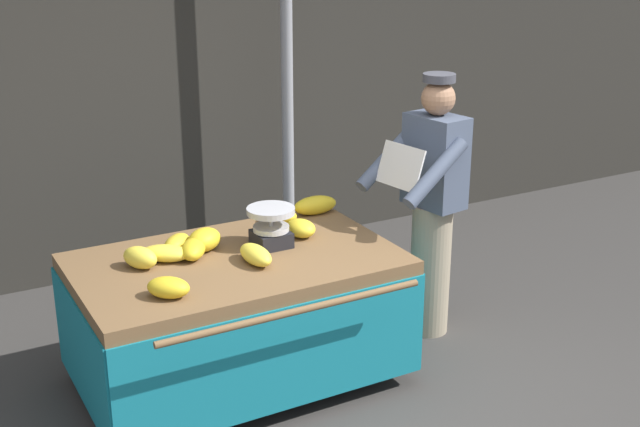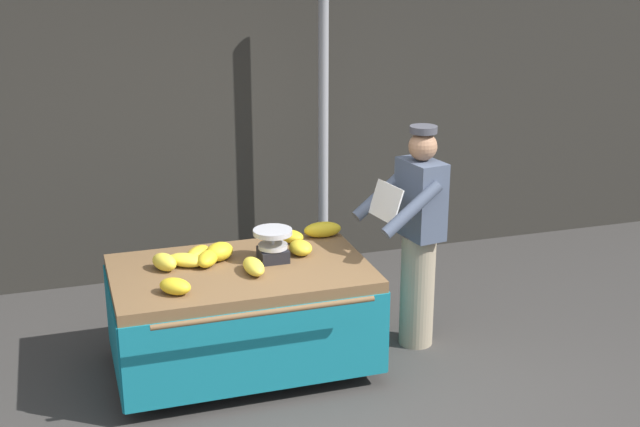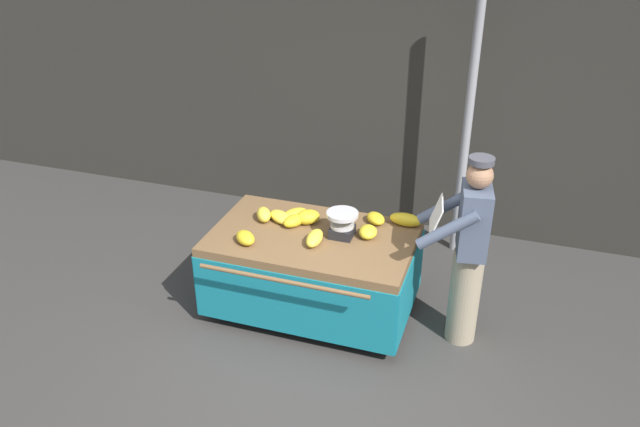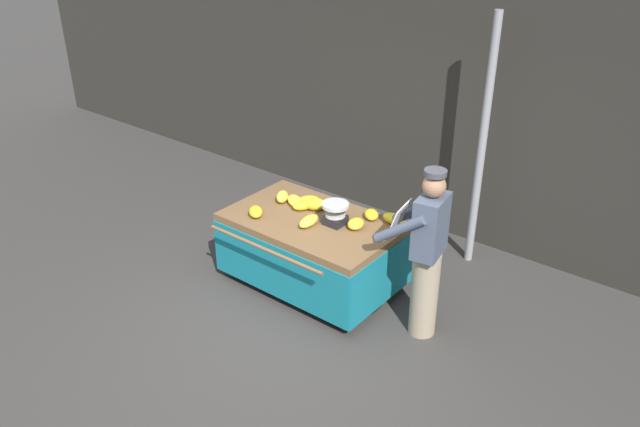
# 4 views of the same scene
# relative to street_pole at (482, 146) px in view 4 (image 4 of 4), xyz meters

# --- Properties ---
(ground_plane) EXTENTS (60.00, 60.00, 0.00)m
(ground_plane) POSITION_rel_street_pole_xyz_m (-0.70, -2.49, -1.41)
(ground_plane) COLOR #383533
(back_wall) EXTENTS (16.00, 0.24, 4.12)m
(back_wall) POSITION_rel_street_pole_xyz_m (-0.70, 0.54, 0.65)
(back_wall) COLOR #2D2B26
(back_wall) RESTS_ON ground
(street_pole) EXTENTS (0.09, 0.09, 2.81)m
(street_pole) POSITION_rel_street_pole_xyz_m (0.00, 0.00, 0.00)
(street_pole) COLOR gray
(street_pole) RESTS_ON ground
(banana_cart) EXTENTS (1.82, 1.32, 0.79)m
(banana_cart) POSITION_rel_street_pole_xyz_m (-1.10, -1.53, -0.82)
(banana_cart) COLOR brown
(banana_cart) RESTS_ON ground
(weighing_scale) EXTENTS (0.28, 0.28, 0.24)m
(weighing_scale) POSITION_rel_street_pole_xyz_m (-0.85, -1.47, -0.49)
(weighing_scale) COLOR black
(weighing_scale) RESTS_ON banana_cart
(banana_bunch_0) EXTENTS (0.26, 0.26, 0.11)m
(banana_bunch_0) POSITION_rel_street_pole_xyz_m (-1.60, -1.85, -0.56)
(banana_bunch_0) COLOR gold
(banana_bunch_0) RESTS_ON banana_cart
(banana_bunch_1) EXTENTS (0.31, 0.28, 0.09)m
(banana_bunch_1) POSITION_rel_street_pole_xyz_m (-1.46, -1.38, -0.57)
(banana_bunch_1) COLOR yellow
(banana_bunch_1) RESTS_ON banana_cart
(banana_bunch_2) EXTENTS (0.23, 0.27, 0.11)m
(banana_bunch_2) POSITION_rel_street_pole_xyz_m (-1.31, -1.42, -0.56)
(banana_bunch_2) COLOR gold
(banana_bunch_2) RESTS_ON banana_cart
(banana_bunch_3) EXTENTS (0.20, 0.23, 0.11)m
(banana_bunch_3) POSITION_rel_street_pole_xyz_m (-0.63, -1.41, -0.56)
(banana_bunch_3) COLOR yellow
(banana_bunch_3) RESTS_ON banana_cart
(banana_bunch_4) EXTENTS (0.25, 0.25, 0.09)m
(banana_bunch_4) POSITION_rel_street_pole_xyz_m (-1.36, -1.27, -0.56)
(banana_bunch_4) COLOR gold
(banana_bunch_4) RESTS_ON banana_cart
(banana_bunch_5) EXTENTS (0.22, 0.25, 0.12)m
(banana_bunch_5) POSITION_rel_street_pole_xyz_m (-1.61, -1.42, -0.55)
(banana_bunch_5) COLOR yellow
(banana_bunch_5) RESTS_ON banana_cart
(banana_bunch_6) EXTENTS (0.25, 0.25, 0.09)m
(banana_bunch_6) POSITION_rel_street_pole_xyz_m (-0.63, -1.14, -0.57)
(banana_bunch_6) COLOR gold
(banana_bunch_6) RESTS_ON banana_cart
(banana_bunch_7) EXTENTS (0.30, 0.14, 0.12)m
(banana_bunch_7) POSITION_rel_street_pole_xyz_m (-0.36, -1.10, -0.55)
(banana_bunch_7) COLOR gold
(banana_bunch_7) RESTS_ON banana_cart
(banana_bunch_8) EXTENTS (0.28, 0.27, 0.13)m
(banana_bunch_8) POSITION_rel_street_pole_xyz_m (-1.21, -1.34, -0.55)
(banana_bunch_8) COLOR gold
(banana_bunch_8) RESTS_ON banana_cart
(banana_bunch_9) EXTENTS (0.15, 0.29, 0.10)m
(banana_bunch_9) POSITION_rel_street_pole_xyz_m (-1.04, -1.66, -0.56)
(banana_bunch_9) COLOR yellow
(banana_bunch_9) RESTS_ON banana_cart
(vendor_person) EXTENTS (0.63, 0.58, 1.71)m
(vendor_person) POSITION_rel_street_pole_xyz_m (0.25, -1.53, -0.53)
(vendor_person) COLOR gray
(vendor_person) RESTS_ON ground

